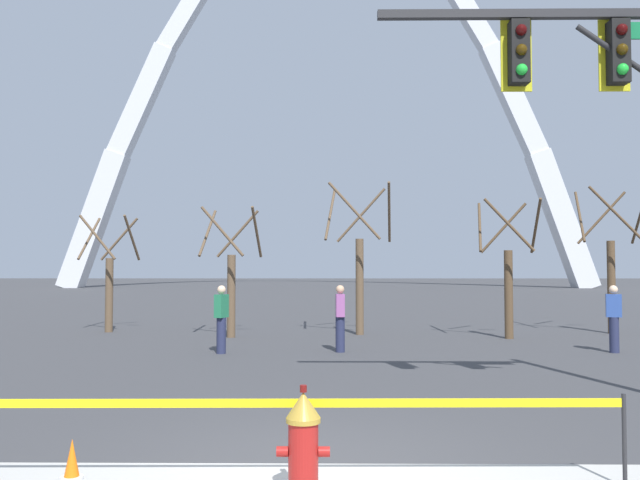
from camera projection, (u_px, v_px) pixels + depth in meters
ground_plane at (317, 464)px, 6.84m from camera, size 240.00×240.00×0.00m
fire_hydrant at (303, 446)px, 5.77m from camera, size 0.46×0.48×0.99m
caution_tape_barrier at (299, 422)px, 6.08m from camera, size 5.97×0.15×0.85m
traffic_signal_gantry at (638, 121)px, 9.41m from camera, size 5.02×0.44×6.00m
monument_arch at (327, 105)px, 67.90m from camera, size 54.00×2.17×41.56m
tree_far_left at (109, 280)px, 20.95m from camera, size 1.68×1.69×3.63m
tree_left_mid at (231, 280)px, 19.35m from camera, size 1.73×1.74×3.74m
tree_center_left at (359, 268)px, 20.15m from camera, size 2.08×2.09×4.52m
tree_center_right at (508, 277)px, 19.00m from camera, size 1.82×1.83×3.93m
tree_right_mid at (611, 269)px, 20.49m from camera, size 2.05×2.06×4.45m
pedestrian_walking_left at (340, 318)px, 15.93m from camera, size 0.22×0.35×1.59m
pedestrian_standing_center at (614, 318)px, 15.81m from camera, size 0.39×0.30×1.59m
pedestrian_walking_right at (221, 318)px, 15.66m from camera, size 0.32×0.39×1.59m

